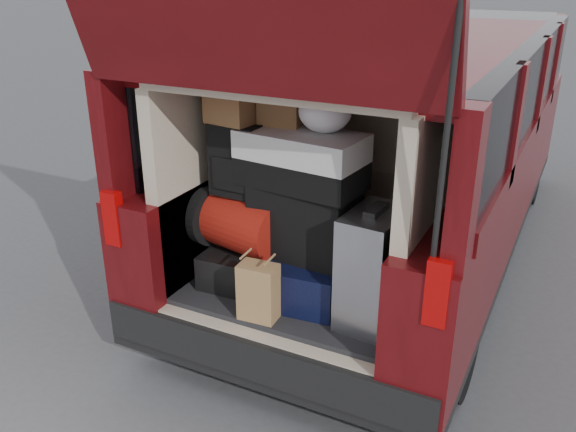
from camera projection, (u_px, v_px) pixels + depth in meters
name	position (u px, v px, depth m)	size (l,w,h in m)	color
ground	(287.00, 386.00, 3.52)	(80.00, 80.00, 0.00)	#3B3B3E
minivan	(396.00, 152.00, 4.69)	(1.90, 5.35, 2.77)	black
load_floor	(308.00, 323.00, 3.64)	(1.24, 1.05, 0.55)	black
black_hardshell	(244.00, 262.00, 3.55)	(0.36, 0.50, 0.20)	black
navy_hardshell	(307.00, 275.00, 3.37)	(0.44, 0.54, 0.24)	black
silver_roller	(373.00, 268.00, 3.05)	(0.25, 0.40, 0.60)	white
kraft_bag	(258.00, 292.00, 3.13)	(0.20, 0.13, 0.31)	#9D6E47
red_duffel	(242.00, 223.00, 3.41)	(0.51, 0.33, 0.33)	maroon
black_soft_case	(305.00, 221.00, 3.27)	(0.55, 0.33, 0.39)	black
backpack	(237.00, 160.00, 3.29)	(0.28, 0.17, 0.40)	black
twotone_duffel	(301.00, 159.00, 3.15)	(0.65, 0.34, 0.29)	silver
grocery_sack_lower	(232.00, 101.00, 3.20)	(0.25, 0.20, 0.22)	brown
grocery_sack_upper	(282.00, 103.00, 3.20)	(0.22, 0.18, 0.22)	brown
plastic_bag_center	(325.00, 111.00, 3.04)	(0.27, 0.25, 0.22)	white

